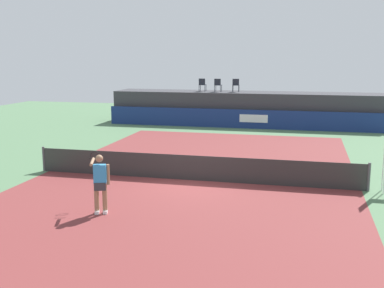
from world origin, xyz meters
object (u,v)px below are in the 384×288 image
(tennis_player, at_px, (100,182))
(spectator_chair_center, at_px, (236,85))
(net_post_near, at_px, (44,159))
(net_post_far, at_px, (369,177))
(spectator_chair_left, at_px, (218,85))
(spectator_chair_far_left, at_px, (202,84))

(tennis_player, bearing_deg, spectator_chair_center, 86.78)
(net_post_near, bearing_deg, net_post_far, 0.00)
(net_post_near, bearing_deg, spectator_chair_left, 73.87)
(net_post_far, bearing_deg, net_post_near, 180.00)
(spectator_chair_center, bearing_deg, tennis_player, -93.22)
(net_post_far, distance_m, tennis_player, 9.08)
(tennis_player, bearing_deg, spectator_chair_left, 90.28)
(spectator_chair_left, bearing_deg, spectator_chair_center, 9.96)
(spectator_chair_left, xyz_separation_m, net_post_near, (-4.33, -14.97, -2.19))
(spectator_chair_center, distance_m, tennis_player, 19.60)
(spectator_chair_left, bearing_deg, net_post_near, -106.13)
(net_post_near, distance_m, net_post_far, 12.40)
(spectator_chair_left, distance_m, net_post_far, 17.15)
(spectator_chair_far_left, height_order, net_post_near, spectator_chair_far_left)
(spectator_chair_center, distance_m, net_post_far, 16.81)
(net_post_far, bearing_deg, spectator_chair_far_left, 121.35)
(net_post_near, xyz_separation_m, net_post_far, (12.40, 0.00, 0.00))
(spectator_chair_left, height_order, tennis_player, spectator_chair_left)
(spectator_chair_center, bearing_deg, spectator_chair_far_left, -176.37)
(spectator_chair_left, xyz_separation_m, net_post_far, (8.07, -14.97, -2.19))
(net_post_far, bearing_deg, spectator_chair_left, 118.32)
(spectator_chair_far_left, relative_size, spectator_chair_left, 1.00)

